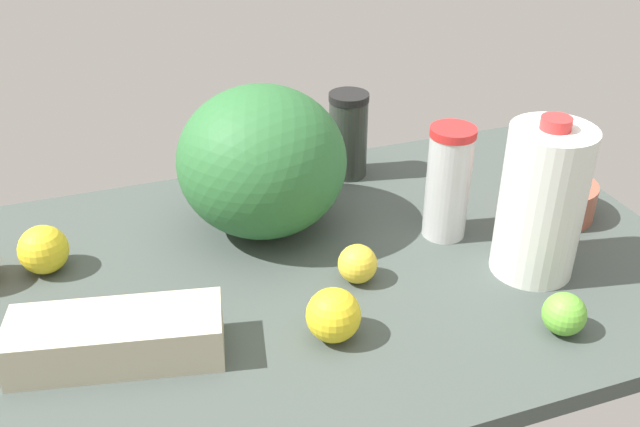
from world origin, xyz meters
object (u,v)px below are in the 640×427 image
lemon_by_jug (357,264)px  lemon_loose (333,315)px  milk_jug (542,202)px  lemon_beside_bowl (43,250)px  tumbler_cup (448,183)px  mixing_bowl (554,198)px  lime_near_front (564,314)px  watermelon (262,161)px  shaker_bottle (348,135)px  egg_carton (116,338)px

lemon_by_jug → lemon_loose: bearing=54.1°
milk_jug → lemon_by_jug: milk_jug is taller
lemon_beside_bowl → lemon_loose: bearing=141.0°
tumbler_cup → mixing_bowl: bearing=178.3°
tumbler_cup → lemon_beside_bowl: (65.24, -11.38, -6.11)cm
lime_near_front → lemon_by_jug: bearing=-42.8°
mixing_bowl → watermelon: size_ratio=0.50×
mixing_bowl → lime_near_front: bearing=57.0°
lime_near_front → lemon_by_jug: (22.86, -21.14, -0.01)cm
shaker_bottle → milk_jug: size_ratio=0.65×
shaker_bottle → egg_carton: 63.18cm
mixing_bowl → egg_carton: size_ratio=0.50×
lemon_by_jug → lime_near_front: bearing=137.2°
egg_carton → lemon_beside_bowl: bearing=-59.1°
watermelon → lemon_beside_bowl: bearing=2.0°
watermelon → egg_carton: watermelon is taller
egg_carton → lemon_loose: (-28.95, 5.81, 0.53)cm
shaker_bottle → watermelon: size_ratio=0.60×
mixing_bowl → lemon_beside_bowl: (87.15, -12.03, 0.73)cm
mixing_bowl → lemon_loose: lemon_loose is taller
lime_near_front → lemon_by_jug: size_ratio=1.00×
shaker_bottle → lemon_loose: 49.89cm
tumbler_cup → lime_near_front: (-3.56, 28.91, -6.93)cm
mixing_bowl → tumbler_cup: 22.96cm
watermelon → lemon_by_jug: size_ratio=4.61×
shaker_bottle → watermelon: bearing=33.0°
egg_carton → tumbler_cup: bearing=-155.2°
lemon_loose → egg_carton: bearing=-11.3°
mixing_bowl → lime_near_front: size_ratio=2.31×
watermelon → lemon_beside_bowl: size_ratio=3.64×
egg_carton → tumbler_cup: (-56.50, -13.38, 6.67)cm
lemon_loose → lemon_beside_bowl: bearing=-39.0°
mixing_bowl → shaker_bottle: (29.53, -26.96, 5.38)cm
lemon_by_jug → milk_jug: bearing=167.1°
lemon_loose → lime_near_front: lemon_loose is taller
milk_jug → lemon_by_jug: size_ratio=4.24×
mixing_bowl → lemon_by_jug: mixing_bowl is taller
tumbler_cup → lime_near_front: bearing=97.0°
egg_carton → mixing_bowl: bearing=-159.4°
mixing_bowl → lemon_by_jug: 41.81cm
lemon_beside_bowl → mixing_bowl: bearing=172.1°
watermelon → milk_jug: 45.57cm
mixing_bowl → egg_carton: (78.41, 12.72, 0.17)cm
watermelon → milk_jug: size_ratio=1.09×
mixing_bowl → milk_jug: (13.63, 13.41, 9.17)cm
watermelon → lemon_loose: bearing=91.9°
tumbler_cup → lemon_by_jug: 21.92cm
lime_near_front → watermelon: bearing=-52.3°
watermelon → milk_jug: bearing=144.1°
egg_carton → milk_jug: milk_jug is taller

